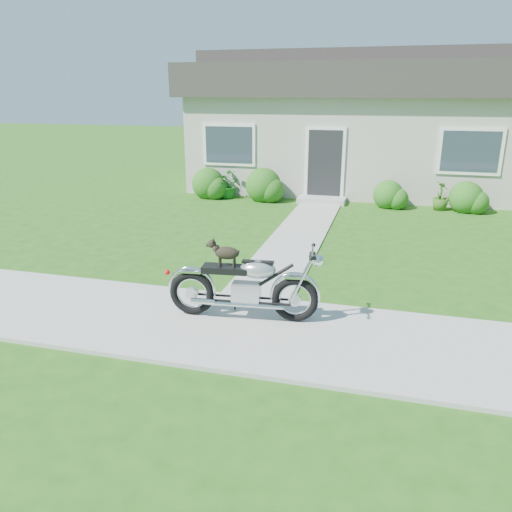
{
  "coord_description": "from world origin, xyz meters",
  "views": [
    {
      "loc": [
        0.44,
        -6.05,
        3.16
      ],
      "look_at": [
        -1.47,
        1.0,
        0.75
      ],
      "focal_mm": 35.0,
      "sensor_mm": 36.0,
      "label": 1
    }
  ],
  "objects_px": {
    "house": "(382,123)",
    "motorcycle_with_dog": "(246,285)",
    "potted_plant_right": "(441,196)",
    "potted_plant_left": "(227,185)"
  },
  "relations": [
    {
      "from": "house",
      "to": "motorcycle_with_dog",
      "type": "bearing_deg",
      "value": -96.94
    },
    {
      "from": "house",
      "to": "potted_plant_right",
      "type": "xyz_separation_m",
      "value": [
        1.84,
        -3.44,
        -1.75
      ]
    },
    {
      "from": "potted_plant_left",
      "to": "potted_plant_right",
      "type": "relative_size",
      "value": 1.01
    },
    {
      "from": "house",
      "to": "potted_plant_right",
      "type": "distance_m",
      "value": 4.28
    },
    {
      "from": "house",
      "to": "potted_plant_left",
      "type": "distance_m",
      "value": 5.9
    },
    {
      "from": "house",
      "to": "motorcycle_with_dog",
      "type": "height_order",
      "value": "house"
    },
    {
      "from": "potted_plant_left",
      "to": "motorcycle_with_dog",
      "type": "distance_m",
      "value": 8.81
    },
    {
      "from": "motorcycle_with_dog",
      "to": "potted_plant_right",
      "type": "bearing_deg",
      "value": 62.39
    },
    {
      "from": "potted_plant_right",
      "to": "motorcycle_with_dog",
      "type": "xyz_separation_m",
      "value": [
        -3.27,
        -8.27,
        0.14
      ]
    },
    {
      "from": "potted_plant_right",
      "to": "motorcycle_with_dog",
      "type": "relative_size",
      "value": 0.37
    }
  ]
}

